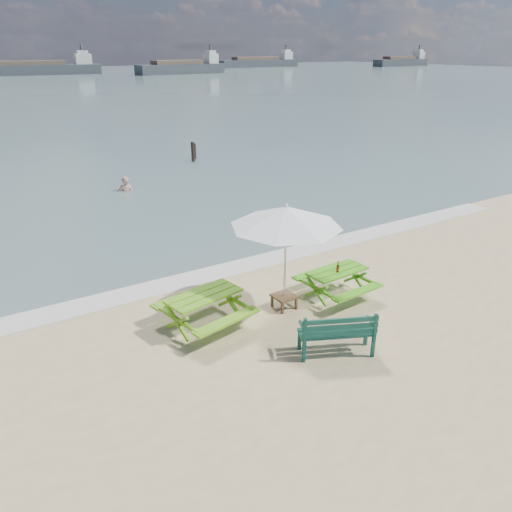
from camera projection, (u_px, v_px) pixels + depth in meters
foam_strip at (236, 267)px, 14.10m from camera, size 22.00×0.90×0.01m
picnic_table_left at (205, 311)px, 11.00m from camera, size 1.97×2.12×0.79m
picnic_table_right at (336, 284)px, 12.33m from camera, size 1.62×1.78×0.73m
park_bench at (336, 341)px, 10.06m from camera, size 1.58×1.09×0.93m
side_table at (284, 301)px, 11.87m from camera, size 0.52×0.52×0.33m
patio_umbrella at (286, 216)px, 11.05m from camera, size 2.62×2.62×2.53m
beer_bottle at (338, 268)px, 12.07m from camera, size 0.07×0.07×0.27m
swimmer at (127, 197)px, 21.79m from camera, size 0.76×0.59×1.86m
mooring_pilings at (194, 153)px, 27.24m from camera, size 0.57×0.77×1.26m
cargo_ships at (183, 66)px, 129.47m from camera, size 154.83×31.73×4.40m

